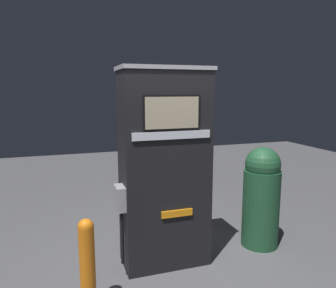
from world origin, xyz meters
name	(u,v)px	position (x,y,z in m)	size (l,w,h in m)	color
ground_plane	(172,272)	(0.00, 0.00, 0.00)	(14.00, 14.00, 0.00)	#4C4C4F
gas_pump	(164,168)	(0.00, 0.24, 1.07)	(1.02, 0.51, 2.13)	black
safety_bollard	(87,264)	(-0.88, -0.36, 0.45)	(0.13, 0.13, 0.84)	orange
trash_bin	(261,196)	(1.24, 0.24, 0.63)	(0.44, 0.44, 1.23)	#1E4C2D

